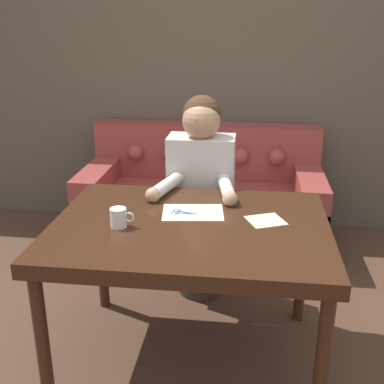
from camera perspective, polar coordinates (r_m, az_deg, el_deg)
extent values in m
plane|color=#4C3323|center=(2.63, 0.38, -19.47)|extent=(16.00, 16.00, 0.00)
cube|color=brown|center=(3.93, 3.76, 14.60)|extent=(8.00, 0.06, 2.60)
cube|color=#381E11|center=(2.26, -0.22, -4.48)|extent=(1.29, 0.97, 0.07)
cylinder|color=#381E11|center=(2.26, -17.27, -16.96)|extent=(0.06, 0.06, 0.70)
cylinder|color=#381E11|center=(2.12, 15.08, -19.53)|extent=(0.06, 0.06, 0.70)
cylinder|color=#381E11|center=(2.92, -10.66, -7.23)|extent=(0.06, 0.06, 0.70)
cylinder|color=#381E11|center=(2.82, 12.93, -8.53)|extent=(0.06, 0.06, 0.70)
cube|color=brown|center=(3.74, 1.18, -2.82)|extent=(1.79, 0.87, 0.44)
cube|color=brown|center=(3.90, 1.72, 4.95)|extent=(1.79, 0.22, 0.43)
cube|color=brown|center=(3.86, -10.62, -1.11)|extent=(0.20, 0.87, 0.60)
cube|color=brown|center=(3.72, 13.48, -2.19)|extent=(0.20, 0.87, 0.60)
sphere|color=brown|center=(3.86, -6.72, 4.69)|extent=(0.13, 0.13, 0.13)
sphere|color=brown|center=(3.81, -2.64, 4.58)|extent=(0.13, 0.13, 0.13)
sphere|color=brown|center=(3.77, 1.53, 4.44)|extent=(0.13, 0.13, 0.13)
sphere|color=brown|center=(3.76, 5.76, 4.28)|extent=(0.13, 0.13, 0.13)
sphere|color=brown|center=(3.76, 10.00, 4.10)|extent=(0.13, 0.13, 0.13)
cube|color=white|center=(3.54, 3.24, -0.29)|extent=(0.32, 0.23, 0.00)
cylinder|color=#33281E|center=(3.07, 1.03, -7.63)|extent=(0.28, 0.28, 0.49)
cube|color=beige|center=(2.87, 1.10, 1.43)|extent=(0.39, 0.22, 0.53)
sphere|color=tan|center=(2.76, 1.10, 8.49)|extent=(0.22, 0.22, 0.22)
sphere|color=#472D19|center=(2.78, 1.17, 9.17)|extent=(0.22, 0.22, 0.22)
cylinder|color=beige|center=(2.63, -3.10, 0.73)|extent=(0.15, 0.32, 0.07)
sphere|color=tan|center=(2.50, -4.66, -0.37)|extent=(0.08, 0.08, 0.08)
cylinder|color=beige|center=(2.59, 4.13, 0.43)|extent=(0.12, 0.32, 0.07)
sphere|color=tan|center=(2.45, 4.53, -0.80)|extent=(0.08, 0.08, 0.08)
cube|color=beige|center=(2.36, 0.11, -2.44)|extent=(0.32, 0.25, 0.00)
cube|color=beige|center=(2.29, 8.73, -3.37)|extent=(0.21, 0.20, 0.00)
cube|color=silver|center=(2.33, 1.63, -2.70)|extent=(0.13, 0.01, 0.00)
cube|color=#2D569E|center=(2.34, -1.00, -2.58)|extent=(0.09, 0.01, 0.00)
torus|color=#2D569E|center=(2.35, -2.03, -2.53)|extent=(0.04, 0.04, 0.01)
cube|color=silver|center=(2.31, 1.47, -2.91)|extent=(0.13, 0.06, 0.00)
cube|color=#2D569E|center=(2.36, -0.89, -2.44)|extent=(0.08, 0.04, 0.00)
torus|color=#2D569E|center=(2.38, -1.79, -2.26)|extent=(0.04, 0.04, 0.01)
cylinder|color=silver|center=(2.34, 0.03, -2.63)|extent=(0.01, 0.01, 0.01)
cylinder|color=silver|center=(2.22, -8.71, -3.02)|extent=(0.08, 0.08, 0.09)
torus|color=silver|center=(2.20, -7.46, -2.99)|extent=(0.05, 0.01, 0.05)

